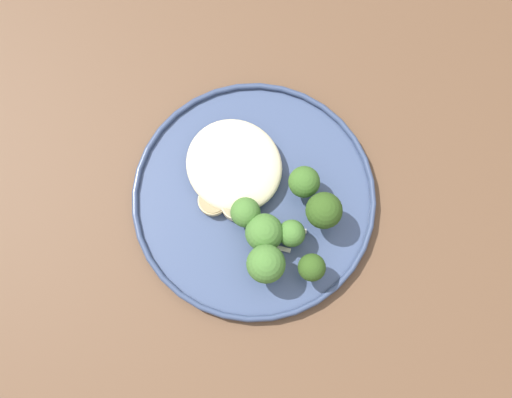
{
  "coord_description": "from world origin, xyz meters",
  "views": [
    {
      "loc": [
        0.13,
        -0.09,
        1.54
      ],
      "look_at": [
        0.0,
        0.02,
        0.76
      ],
      "focal_mm": 47.75,
      "sensor_mm": 36.0,
      "label": 1
    }
  ],
  "objects": [
    {
      "name": "broccoli_floret_split_head",
      "position": [
        0.07,
        -0.02,
        0.79
      ],
      "size": [
        0.04,
        0.04,
        0.06
      ],
      "color": "#7A994C",
      "rests_on": "dinner_plate"
    },
    {
      "name": "broccoli_floret_front_edge",
      "position": [
        0.01,
        0.0,
        0.78
      ],
      "size": [
        0.03,
        0.03,
        0.05
      ],
      "color": "#89A356",
      "rests_on": "dinner_plate"
    },
    {
      "name": "seared_scallop_tiny_bay",
      "position": [
        -0.05,
        0.06,
        0.76
      ],
      "size": [
        0.03,
        0.03,
        0.01
      ],
      "color": "#E5C689",
      "rests_on": "dinner_plate"
    },
    {
      "name": "broccoli_floret_near_rim",
      "position": [
        0.06,
        0.02,
        0.78
      ],
      "size": [
        0.03,
        0.03,
        0.04
      ],
      "color": "#89A356",
      "rests_on": "dinner_plate"
    },
    {
      "name": "broccoli_floret_beside_noodles",
      "position": [
        0.03,
        0.07,
        0.78
      ],
      "size": [
        0.04,
        0.04,
        0.05
      ],
      "color": "#89A356",
      "rests_on": "dinner_plate"
    },
    {
      "name": "ground",
      "position": [
        0.0,
        0.0,
        0.0
      ],
      "size": [
        6.0,
        6.0,
        0.0
      ],
      "primitive_type": "plane",
      "color": "#47423D"
    },
    {
      "name": "wooden_dining_table",
      "position": [
        0.0,
        0.0,
        0.66
      ],
      "size": [
        1.4,
        1.0,
        0.74
      ],
      "color": "brown",
      "rests_on": "ground"
    },
    {
      "name": "noodle_bed",
      "position": [
        -0.04,
        0.03,
        0.77
      ],
      "size": [
        0.12,
        0.11,
        0.03
      ],
      "color": "beige",
      "rests_on": "dinner_plate"
    },
    {
      "name": "dinner_plate",
      "position": [
        0.0,
        0.02,
        0.75
      ],
      "size": [
        0.29,
        0.29,
        0.02
      ],
      "color": "#38476B",
      "rests_on": "wooden_dining_table"
    },
    {
      "name": "seared_scallop_left_edge",
      "position": [
        -0.02,
        0.03,
        0.76
      ],
      "size": [
        0.02,
        0.02,
        0.02
      ],
      "color": "beige",
      "rests_on": "dinner_plate"
    },
    {
      "name": "onion_sliver_long_sliver",
      "position": [
        0.06,
        0.0,
        0.75
      ],
      "size": [
        0.04,
        0.03,
        0.0
      ],
      "primitive_type": "cube",
      "rotation": [
        0.0,
        0.0,
        3.74
      ],
      "color": "silver",
      "rests_on": "dinner_plate"
    },
    {
      "name": "seared_scallop_right_edge",
      "position": [
        -0.01,
        0.0,
        0.76
      ],
      "size": [
        0.04,
        0.04,
        0.02
      ],
      "color": "beige",
      "rests_on": "dinner_plate"
    },
    {
      "name": "seared_scallop_half_hidden",
      "position": [
        -0.03,
        -0.02,
        0.76
      ],
      "size": [
        0.03,
        0.03,
        0.01
      ],
      "color": "#E5C689",
      "rests_on": "dinner_plate"
    },
    {
      "name": "broccoli_floret_tall_stalk",
      "position": [
        0.04,
        0.0,
        0.78
      ],
      "size": [
        0.04,
        0.04,
        0.05
      ],
      "color": "#89A356",
      "rests_on": "dinner_plate"
    },
    {
      "name": "broccoli_floret_right_tilted",
      "position": [
        0.11,
        0.01,
        0.78
      ],
      "size": [
        0.03,
        0.03,
        0.05
      ],
      "color": "#7A994C",
      "rests_on": "dinner_plate"
    },
    {
      "name": "seared_scallop_center_golden",
      "position": [
        -0.05,
        0.03,
        0.76
      ],
      "size": [
        0.03,
        0.03,
        0.01
      ],
      "color": "#E5C689",
      "rests_on": "dinner_plate"
    },
    {
      "name": "onion_sliver_pale_crescent",
      "position": [
        0.06,
        0.02,
        0.75
      ],
      "size": [
        0.03,
        0.04,
        0.0
      ],
      "primitive_type": "cube",
      "rotation": [
        0.0,
        0.0,
        4.07
      ],
      "color": "silver",
      "rests_on": "dinner_plate"
    },
    {
      "name": "broccoli_floret_center_pile",
      "position": [
        0.07,
        0.07,
        0.79
      ],
      "size": [
        0.04,
        0.04,
        0.06
      ],
      "color": "#7A994C",
      "rests_on": "dinner_plate"
    },
    {
      "name": "seared_scallop_rear_pale",
      "position": [
        -0.04,
        0.01,
        0.76
      ],
      "size": [
        0.03,
        0.03,
        0.01
      ],
      "color": "#DBB77A",
      "rests_on": "dinner_plate"
    }
  ]
}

